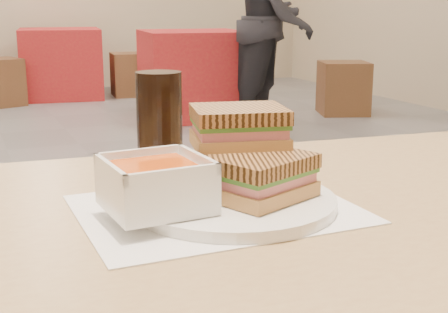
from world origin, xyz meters
name	(u,v)px	position (x,y,z in m)	size (l,w,h in m)	color
main_table	(306,284)	(0.12, -2.02, 0.64)	(1.26, 0.81, 0.75)	tan
tray_liner	(217,209)	(0.00, -2.00, 0.75)	(0.34, 0.27, 0.00)	white
plate	(234,202)	(0.02, -2.00, 0.76)	(0.26, 0.26, 0.01)	white
soup_bowl	(156,186)	(-0.08, -2.01, 0.79)	(0.12, 0.12, 0.06)	white
panini_lower	(260,176)	(0.05, -2.02, 0.79)	(0.15, 0.14, 0.05)	#B67D4A
panini_upper	(239,127)	(0.05, -1.95, 0.84)	(0.14, 0.13, 0.05)	#B67D4A
cola_glass	(159,121)	(0.00, -1.77, 0.83)	(0.07, 0.07, 0.15)	black
bg_table_1	(193,74)	(1.67, 2.63, 0.38)	(0.96, 0.96, 0.76)	#A12A22
bg_table_2	(61,63)	(0.78, 4.31, 0.37)	(0.94, 0.94, 0.74)	#A12A22
bg_chair_1l	(169,92)	(1.46, 2.67, 0.22)	(0.46, 0.46, 0.45)	brown
bg_chair_1r	(343,88)	(3.00, 2.22, 0.24)	(0.54, 0.54, 0.48)	brown
bg_chair_2r	(131,74)	(1.51, 4.14, 0.23)	(0.46, 0.46, 0.47)	brown
patron_b	(277,20)	(2.10, 1.84, 0.87)	(1.06, 1.06, 1.74)	black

